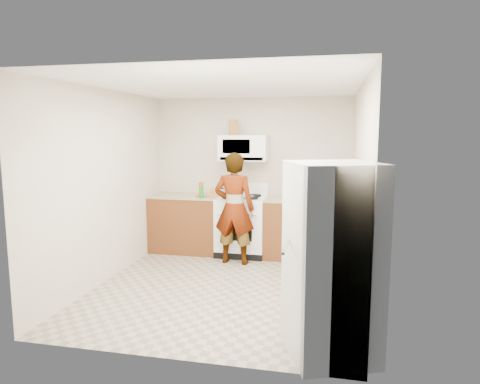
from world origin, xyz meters
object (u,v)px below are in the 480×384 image
(gas_range, at_px, (242,225))
(saucepan, at_px, (230,191))
(kettle, at_px, (287,191))
(fridge, at_px, (332,261))
(microwave, at_px, (244,148))
(person, at_px, (234,208))

(gas_range, relative_size, saucepan, 5.54)
(gas_range, xyz_separation_m, kettle, (0.71, 0.08, 0.55))
(kettle, bearing_deg, gas_range, -156.74)
(kettle, bearing_deg, fridge, -60.15)
(microwave, height_order, person, microwave)
(saucepan, bearing_deg, gas_range, -23.98)
(fridge, xyz_separation_m, saucepan, (-1.63, 3.01, 0.16))
(microwave, bearing_deg, person, -91.63)
(microwave, distance_m, kettle, 0.97)
(microwave, bearing_deg, saucepan, -172.96)
(microwave, distance_m, person, 1.06)
(saucepan, bearing_deg, fridge, -61.61)
(saucepan, bearing_deg, microwave, 7.04)
(kettle, bearing_deg, person, -125.78)
(gas_range, height_order, microwave, microwave)
(saucepan, bearing_deg, person, -70.17)
(saucepan, bearing_deg, kettle, -1.23)
(kettle, height_order, saucepan, kettle)
(person, bearing_deg, kettle, -140.87)
(person, height_order, fridge, fridge)
(person, xyz_separation_m, fridge, (1.42, -2.43, 0.02))
(gas_range, distance_m, kettle, 0.90)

